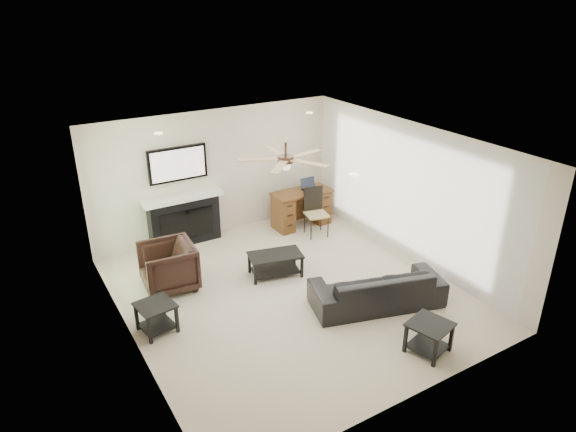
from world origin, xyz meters
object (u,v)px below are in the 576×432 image
at_px(armchair, 168,267).
at_px(fireplace_unit, 183,197).
at_px(sofa, 377,288).
at_px(coffee_table, 275,265).
at_px(desk, 301,208).

relative_size(armchair, fireplace_unit, 0.45).
height_order(sofa, fireplace_unit, fireplace_unit).
bearing_deg(fireplace_unit, sofa, -63.41).
xyz_separation_m(armchair, coffee_table, (1.70, -0.55, -0.19)).
bearing_deg(coffee_table, sofa, -46.94).
xyz_separation_m(coffee_table, fireplace_unit, (-0.88, 1.95, 0.75)).
distance_m(sofa, desk, 3.15).
height_order(coffee_table, fireplace_unit, fireplace_unit).
distance_m(sofa, fireplace_unit, 4.03).
bearing_deg(desk, fireplace_unit, 169.08).
bearing_deg(sofa, coffee_table, -44.51).
height_order(sofa, desk, desk).
height_order(armchair, desk, armchair).
height_order(fireplace_unit, desk, fireplace_unit).
distance_m(sofa, coffee_table, 1.84).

